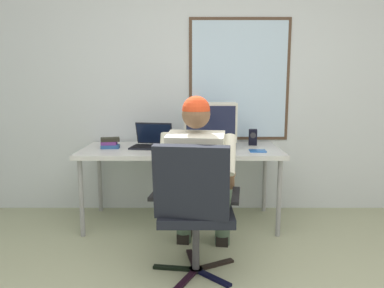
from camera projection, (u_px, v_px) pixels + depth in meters
wall_rear at (212, 82)px, 3.74m from camera, size 5.61×0.08×2.63m
desk at (182, 153)px, 3.42m from camera, size 1.81×0.76×0.72m
office_chair at (195, 203)px, 2.42m from camera, size 0.63×0.61×0.94m
person_seated at (200, 177)px, 2.66m from camera, size 0.57×0.81×1.22m
crt_monitor at (212, 122)px, 3.36m from camera, size 0.48×0.31×0.42m
laptop at (154, 141)px, 3.46m from camera, size 0.39×0.35×0.22m
wine_glass at (177, 139)px, 3.22m from camera, size 0.07×0.07×0.16m
desk_speaker at (254, 137)px, 3.56m from camera, size 0.09×0.09×0.15m
book_stack at (111, 143)px, 3.40m from camera, size 0.19×0.13×0.10m
cd_case at (259, 151)px, 3.24m from camera, size 0.15×0.13×0.01m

